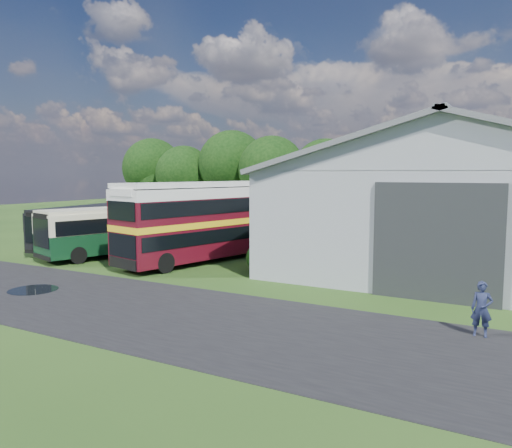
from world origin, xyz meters
The scene contains 16 objects.
ground centered at (0.00, 0.00, 0.00)m, with size 120.00×120.00×0.00m, color #1F3E13.
asphalt_road centered at (3.00, -3.00, 0.00)m, with size 60.00×8.00×0.02m, color black.
puddle centered at (-1.50, -3.00, 0.00)m, with size 2.20×2.20×0.01m, color black.
storage_shed centered at (15.00, 15.98, 4.17)m, with size 18.80×24.80×8.15m.
tree_left_a centered at (-18.00, 24.50, 5.87)m, with size 6.46×6.46×9.12m.
tree_left_b centered at (-13.00, 23.50, 5.25)m, with size 5.78×5.78×8.16m.
tree_mid centered at (-8.00, 24.80, 6.18)m, with size 6.80×6.80×9.60m.
tree_right_a centered at (-3.00, 23.80, 5.69)m, with size 6.26×6.26×8.83m.
tree_right_b centered at (2.00, 24.60, 5.44)m, with size 5.98×5.98×8.45m.
shrub_front centered at (5.60, 6.00, 0.00)m, with size 1.70×1.70×1.70m, color #194714.
shrub_mid centered at (5.60, 8.00, 0.00)m, with size 1.60×1.60×1.60m, color #194714.
shrub_back centered at (5.60, 10.00, 0.00)m, with size 1.80×1.80×1.80m, color #194714.
bus_green_single centered at (-5.00, 6.92, 1.68)m, with size 5.80×11.75×3.16m.
bus_maroon_double centered at (0.88, 7.07, 2.42)m, with size 5.31×11.62×4.84m.
bus_dark_single centered at (-9.24, 8.12, 1.63)m, with size 4.23×11.34×3.06m.
visitor_a centered at (17.16, -0.06, 0.92)m, with size 0.67×0.44×1.84m, color #1C223E.
Camera 1 is at (18.48, -17.66, 5.40)m, focal length 35.00 mm.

